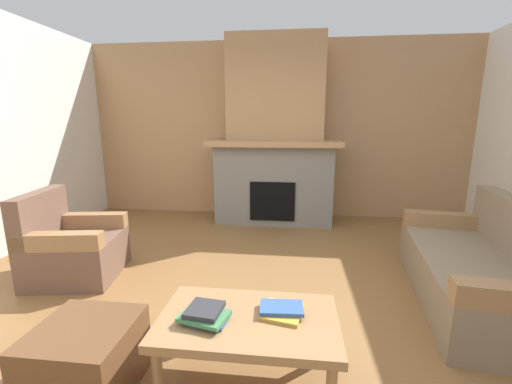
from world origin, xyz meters
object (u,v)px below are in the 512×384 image
(couch, at_px, (481,270))
(coffee_table, at_px, (248,326))
(ottoman, at_px, (87,359))
(fireplace, at_px, (275,144))
(armchair, at_px, (72,248))

(couch, distance_m, coffee_table, 2.12)
(coffee_table, height_order, ottoman, coffee_table)
(fireplace, xyz_separation_m, couch, (1.86, -2.21, -0.88))
(fireplace, xyz_separation_m, armchair, (-1.84, -2.15, -0.87))
(fireplace, height_order, coffee_table, fireplace)
(couch, height_order, coffee_table, couch)
(couch, bearing_deg, fireplace, 130.16)
(armchair, xyz_separation_m, coffee_table, (1.90, -1.16, 0.08))
(couch, height_order, ottoman, couch)
(ottoman, bearing_deg, armchair, 127.43)
(armchair, relative_size, ottoman, 1.67)
(couch, bearing_deg, coffee_table, -148.53)
(couch, xyz_separation_m, ottoman, (-2.70, -1.25, -0.09))
(fireplace, bearing_deg, couch, -49.84)
(couch, bearing_deg, armchair, 179.07)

